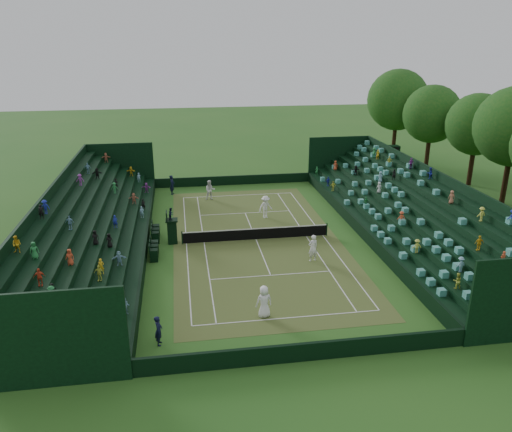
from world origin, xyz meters
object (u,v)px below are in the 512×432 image
(umpire_chair, at_px, (172,228))
(player_near_west, at_px, (264,302))
(player_near_east, at_px, (313,248))
(player_far_east, at_px, (266,207))
(player_far_west, at_px, (210,190))
(tennis_net, at_px, (256,234))

(umpire_chair, relative_size, player_near_west, 1.50)
(umpire_chair, bearing_deg, player_near_east, -26.19)
(player_near_east, bearing_deg, player_far_east, -95.61)
(umpire_chair, bearing_deg, player_far_west, 70.79)
(player_far_east, bearing_deg, player_far_west, 108.10)
(player_far_west, bearing_deg, umpire_chair, -109.56)
(tennis_net, distance_m, player_far_east, 5.22)
(player_near_west, bearing_deg, player_far_west, -95.83)
(umpire_chair, bearing_deg, tennis_net, -3.11)
(umpire_chair, xyz_separation_m, player_far_east, (8.17, 4.58, -0.23))
(player_far_east, bearing_deg, umpire_chair, -169.66)
(player_near_east, bearing_deg, umpire_chair, -42.40)
(player_near_west, height_order, player_far_west, player_far_west)
(player_near_east, distance_m, player_far_west, 16.65)
(tennis_net, relative_size, player_near_east, 5.85)
(tennis_net, xyz_separation_m, player_far_west, (-2.87, 10.89, 0.47))
(player_near_west, relative_size, player_near_east, 0.97)
(tennis_net, height_order, player_far_east, player_far_east)
(player_near_east, bearing_deg, player_far_west, -84.10)
(player_far_east, bearing_deg, player_near_west, -119.15)
(player_near_east, bearing_deg, player_near_west, 39.54)
(player_near_east, bearing_deg, tennis_net, -69.35)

